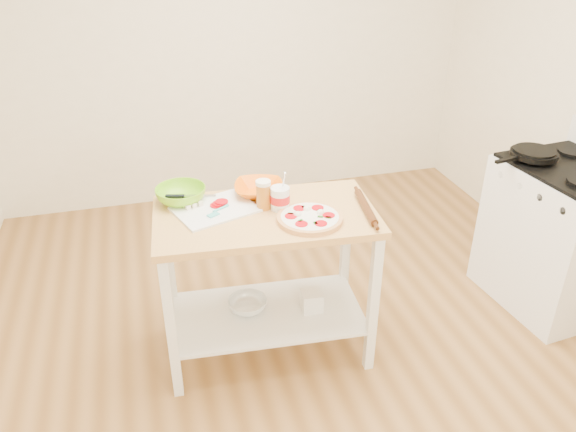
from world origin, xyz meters
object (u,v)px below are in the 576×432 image
at_px(beer_pint, 263,195).
at_px(rolling_pin, 366,207).
at_px(prep_island, 266,255).
at_px(green_bowl, 181,195).
at_px(knife, 184,196).
at_px(spatula, 217,211).
at_px(cutting_board, 214,209).
at_px(orange_bowl, 259,189).
at_px(gas_stove, 560,236).
at_px(skillet, 533,154).
at_px(yogurt_tub, 280,198).
at_px(shelf_glass_bowl, 248,305).
at_px(shelf_bin, 312,300).
at_px(pizza, 310,218).

distance_m(beer_pint, rolling_pin, 0.54).
distance_m(prep_island, green_bowl, 0.56).
height_order(knife, rolling_pin, rolling_pin).
height_order(spatula, rolling_pin, rolling_pin).
relative_size(cutting_board, orange_bowl, 1.78).
distance_m(gas_stove, skillet, 0.56).
distance_m(skillet, yogurt_tub, 1.63).
distance_m(cutting_board, yogurt_tub, 0.35).
xyz_separation_m(cutting_board, orange_bowl, (0.27, 0.11, 0.02)).
height_order(prep_island, green_bowl, green_bowl).
distance_m(gas_stove, yogurt_tub, 1.87).
height_order(green_bowl, shelf_glass_bowl, green_bowl).
bearing_deg(orange_bowl, rolling_pin, -33.90).
bearing_deg(beer_pint, shelf_bin, -21.35).
distance_m(gas_stove, rolling_pin, 1.46).
height_order(spatula, beer_pint, beer_pint).
distance_m(knife, beer_pint, 0.45).
bearing_deg(cutting_board, shelf_glass_bowl, -40.50).
bearing_deg(gas_stove, yogurt_tub, 173.29).
bearing_deg(shelf_bin, beer_pint, 158.65).
bearing_deg(skillet, green_bowl, 167.72).
distance_m(pizza, knife, 0.71).
bearing_deg(beer_pint, shelf_glass_bowl, -174.68).
relative_size(prep_island, orange_bowl, 4.48).
distance_m(gas_stove, pizza, 1.76).
bearing_deg(shelf_bin, rolling_pin, -15.99).
bearing_deg(yogurt_tub, prep_island, -161.86).
bearing_deg(shelf_bin, pizza, -119.40).
height_order(orange_bowl, rolling_pin, orange_bowl).
xyz_separation_m(skillet, green_bowl, (-2.12, 0.08, -0.03)).
relative_size(yogurt_tub, rolling_pin, 0.62).
height_order(cutting_board, shelf_glass_bowl, cutting_board).
height_order(orange_bowl, green_bowl, green_bowl).
relative_size(cutting_board, shelf_bin, 4.09).
bearing_deg(shelf_glass_bowl, cutting_board, 157.92).
bearing_deg(prep_island, yogurt_tub, 18.14).
bearing_deg(pizza, gas_stove, 4.09).
xyz_separation_m(orange_bowl, shelf_bin, (0.24, -0.26, -0.61)).
distance_m(spatula, shelf_bin, 0.78).
bearing_deg(skillet, rolling_pin, -177.02).
bearing_deg(pizza, cutting_board, 151.78).
distance_m(gas_stove, knife, 2.34).
relative_size(cutting_board, rolling_pin, 1.36).
bearing_deg(skillet, spatula, 173.07).
bearing_deg(beer_pint, pizza, -44.79).
relative_size(cutting_board, beer_pint, 3.02).
distance_m(cutting_board, orange_bowl, 0.29).
bearing_deg(shelf_glass_bowl, beer_pint, 5.32).
xyz_separation_m(skillet, shelf_bin, (-1.46, -0.21, -0.66)).
xyz_separation_m(prep_island, yogurt_tub, (0.09, 0.03, 0.31)).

